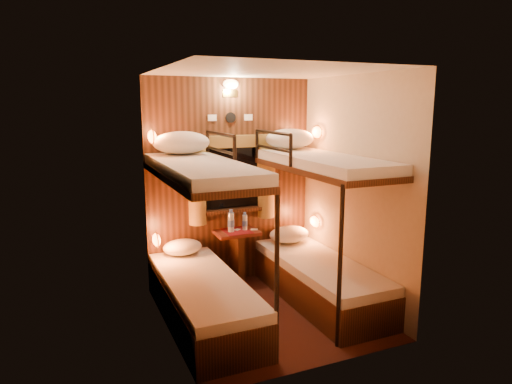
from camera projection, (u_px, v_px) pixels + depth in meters
name	position (u px, v px, depth m)	size (l,w,h in m)	color
floor	(267.00, 313.00, 4.66)	(2.10, 2.10, 0.00)	#3B1510
ceiling	(268.00, 71.00, 4.20)	(2.10, 2.10, 0.00)	silver
wall_back	(230.00, 182.00, 5.38)	(2.40, 2.40, 0.00)	#C6B293
wall_front	(325.00, 224.00, 3.48)	(2.40, 2.40, 0.00)	#C6B293
wall_left	(165.00, 207.00, 4.04)	(2.40, 2.40, 0.00)	#C6B293
wall_right	(353.00, 191.00, 4.82)	(2.40, 2.40, 0.00)	#C6B293
back_panel	(231.00, 182.00, 5.36)	(2.00, 0.03, 2.40)	black
bunk_left	(203.00, 268.00, 4.36)	(0.72, 1.90, 1.82)	black
bunk_right	(320.00, 251.00, 4.87)	(0.72, 1.90, 1.82)	black
window	(232.00, 184.00, 5.34)	(1.00, 0.12, 0.79)	black
curtains	(233.00, 177.00, 5.29)	(1.10, 0.22, 1.00)	olive
back_fixtures	(231.00, 91.00, 5.14)	(0.54, 0.09, 0.48)	black
reading_lamps	(241.00, 183.00, 5.05)	(2.00, 0.20, 1.25)	orange
table	(237.00, 250.00, 5.35)	(0.50, 0.34, 0.66)	#5E1C15
bottle_left	(231.00, 222.00, 5.24)	(0.08, 0.08, 0.27)	#99BFE5
bottle_right	(245.00, 222.00, 5.32)	(0.06, 0.06, 0.21)	#99BFE5
sachet_a	(254.00, 229.00, 5.36)	(0.08, 0.06, 0.01)	silver
sachet_b	(237.00, 230.00, 5.34)	(0.08, 0.06, 0.01)	silver
pillow_lower_left	(182.00, 247.00, 5.06)	(0.44, 0.31, 0.17)	white
pillow_lower_right	(289.00, 234.00, 5.51)	(0.50, 0.36, 0.20)	white
pillow_upper_left	(181.00, 143.00, 4.75)	(0.60, 0.43, 0.24)	white
pillow_upper_right	(290.00, 139.00, 5.31)	(0.59, 0.42, 0.23)	white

